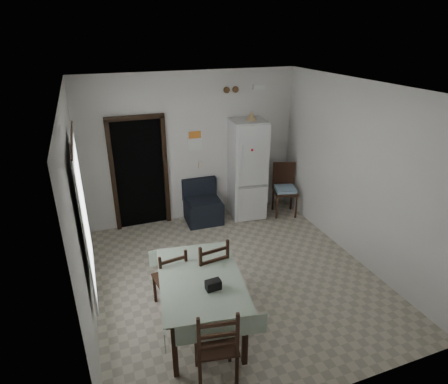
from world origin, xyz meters
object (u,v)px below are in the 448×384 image
fridge (247,169)px  dining_table (201,303)px  corner_chair (285,190)px  dining_chair_far_left (170,277)px  dining_chair_far_right (208,270)px  dining_chair_near_head (216,342)px  navy_seat (203,202)px

fridge → dining_table: (-1.83, -2.80, -0.60)m
corner_chair → fridge: bearing=176.1°
dining_chair_far_left → dining_chair_far_right: (0.52, -0.11, 0.06)m
dining_chair_far_right → fridge: bearing=-131.6°
corner_chair → dining_chair_near_head: bearing=-113.2°
corner_chair → dining_chair_near_head: size_ratio=1.01×
fridge → dining_chair_near_head: 4.08m
dining_table → dining_chair_near_head: (-0.08, -0.78, 0.13)m
corner_chair → dining_chair_near_head: 4.25m
dining_table → dining_chair_near_head: 0.80m
navy_seat → corner_chair: size_ratio=0.78×
dining_chair_far_right → dining_chair_near_head: (-0.33, -1.24, -0.00)m
corner_chair → dining_chair_far_left: (-2.86, -1.96, -0.06)m
corner_chair → dining_table: (-2.59, -2.53, -0.14)m
corner_chair → dining_chair_far_left: size_ratio=1.12×
corner_chair → dining_chair_far_right: 3.13m
dining_table → dining_chair_far_right: dining_chair_far_right is taller
fridge → dining_chair_near_head: bearing=-112.1°
dining_chair_far_right → dining_chair_far_left: bearing=-19.0°
navy_seat → dining_chair_far_right: 2.43m
corner_chair → dining_chair_far_left: bearing=-129.8°
navy_seat → dining_table: (-0.91, -2.80, -0.02)m
dining_chair_near_head → dining_table: bearing=-85.5°
dining_chair_far_left → dining_chair_far_right: 0.53m
navy_seat → dining_chair_near_head: bearing=-102.9°
dining_chair_near_head → navy_seat: bearing=-95.0°
dining_table → dining_chair_far_left: (-0.27, 0.56, 0.08)m
dining_chair_far_left → navy_seat: bearing=-125.5°
corner_chair → navy_seat: bearing=-173.4°
dining_chair_far_right → dining_chair_near_head: size_ratio=1.01×
navy_seat → dining_chair_far_left: dining_chair_far_left is taller
dining_chair_far_left → dining_chair_near_head: (0.19, -1.34, 0.05)m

